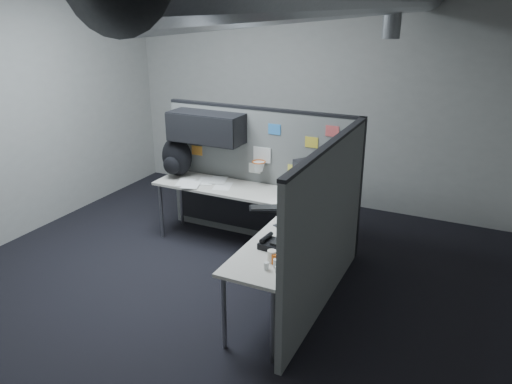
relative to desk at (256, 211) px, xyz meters
The scene contains 12 objects.
room 1.69m from the desk, 59.55° to the right, with size 5.62×5.62×3.22m.
partition_back 0.77m from the desk, 126.93° to the left, with size 2.44×0.42×1.63m.
partition_right 1.09m from the desk, 26.97° to the right, with size 0.07×2.23×1.63m.
desk is the anchor object (origin of this frame).
monitor 0.75m from the desk, 19.92° to the left, with size 0.58×0.58×0.47m.
keyboard 0.32m from the desk, 32.65° to the right, with size 0.48×0.36×0.04m.
mouse 0.71m from the desk, 40.25° to the right, with size 0.24×0.25×0.04m.
phone 1.10m from the desk, 57.38° to the right, with size 0.20×0.22×0.10m.
bottles 1.46m from the desk, 58.91° to the right, with size 0.15×0.17×0.09m.
cup 1.37m from the desk, 58.95° to the right, with size 0.08×0.08×0.10m, color white.
papers 0.85m from the desk, 162.68° to the left, with size 0.72×0.61×0.01m.
backpack 1.35m from the desk, 164.51° to the left, with size 0.45×0.42×0.48m.
Camera 1 is at (2.32, -3.82, 2.74)m, focal length 35.00 mm.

